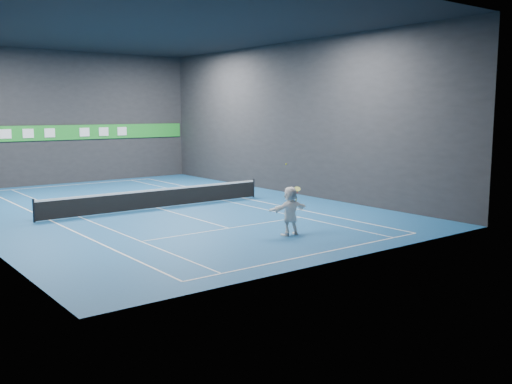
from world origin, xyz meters
TOP-DOWN VIEW (x-y plane):
  - ground at (0.00, 0.00)m, footprint 26.00×26.00m
  - ceiling at (0.00, 0.00)m, footprint 26.00×26.00m
  - wall_back at (0.00, 13.00)m, footprint 18.00×0.10m
  - wall_front at (0.00, -13.00)m, footprint 18.00×0.10m
  - wall_right at (9.00, 0.00)m, footprint 0.10×26.00m
  - baseline_near at (0.00, -11.89)m, footprint 10.98×0.08m
  - baseline_far at (0.00, 11.89)m, footprint 10.98×0.08m
  - sideline_doubles_left at (-5.49, 0.00)m, footprint 0.08×23.78m
  - sideline_doubles_right at (5.49, 0.00)m, footprint 0.08×23.78m
  - sideline_singles_left at (-4.11, 0.00)m, footprint 0.06×23.78m
  - sideline_singles_right at (4.11, 0.00)m, footprint 0.06×23.78m
  - service_line_near at (0.00, -6.40)m, footprint 8.23×0.06m
  - service_line_far at (0.00, 6.40)m, footprint 8.23×0.06m
  - center_service_line at (0.00, 0.00)m, footprint 0.06×12.80m
  - player at (1.19, -9.01)m, footprint 1.85×0.66m
  - tennis_ball at (0.94, -9.01)m, footprint 0.06×0.06m
  - tennis_net at (0.00, 0.00)m, footprint 12.50×0.10m
  - sponsor_banner at (0.00, 12.93)m, footprint 17.64×0.11m
  - tennis_racket at (1.48, -8.96)m, footprint 0.52×0.37m

SIDE VIEW (x-z plane):
  - ground at x=0.00m, z-range 0.00..0.00m
  - baseline_near at x=0.00m, z-range 0.00..0.01m
  - baseline_far at x=0.00m, z-range 0.00..0.01m
  - sideline_doubles_left at x=-5.49m, z-range 0.00..0.01m
  - sideline_doubles_right at x=5.49m, z-range 0.00..0.01m
  - sideline_singles_left at x=-4.11m, z-range 0.00..0.01m
  - sideline_singles_right at x=4.11m, z-range 0.00..0.01m
  - service_line_near at x=0.00m, z-range 0.00..0.01m
  - service_line_far at x=0.00m, z-range 0.00..0.01m
  - center_service_line at x=0.00m, z-range 0.00..0.01m
  - tennis_net at x=0.00m, z-range 0.00..1.07m
  - player at x=1.19m, z-range 0.00..1.97m
  - tennis_racket at x=1.48m, z-range 1.38..2.09m
  - tennis_ball at x=0.94m, z-range 2.86..2.92m
  - sponsor_banner at x=0.00m, z-range 3.00..4.00m
  - wall_back at x=0.00m, z-range 0.00..9.00m
  - wall_front at x=0.00m, z-range 0.00..9.00m
  - wall_right at x=9.00m, z-range 0.00..9.00m
  - ceiling at x=0.00m, z-range 9.00..9.00m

